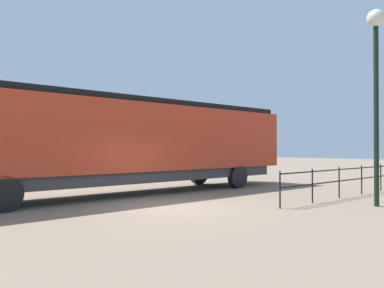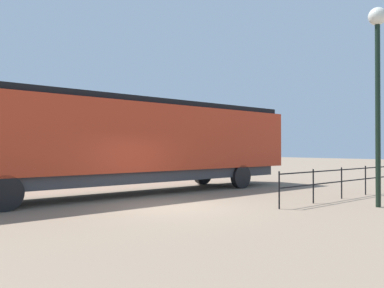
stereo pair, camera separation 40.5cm
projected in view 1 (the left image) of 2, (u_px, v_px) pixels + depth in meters
ground_plane at (174, 207)px, 12.61m from camera, size 120.00×120.00×0.00m
locomotive at (139, 141)px, 16.47m from camera, size 3.01×16.39×3.92m
lamp_post at (376, 62)px, 12.85m from camera, size 0.57×0.57×6.48m
platform_fence at (362, 176)px, 16.19m from camera, size 0.05×11.57×1.18m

